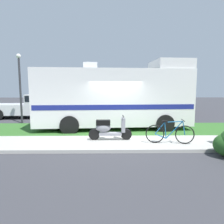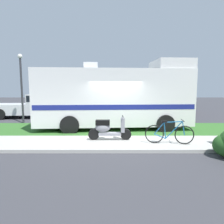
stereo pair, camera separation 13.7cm
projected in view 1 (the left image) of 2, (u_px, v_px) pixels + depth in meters
ground_plane at (117, 137)px, 8.76m from camera, size 80.00×80.00×0.00m
sidewalk at (118, 143)px, 7.57m from camera, size 24.00×2.00×0.12m
grass_strip at (116, 129)px, 10.25m from camera, size 24.00×3.40×0.08m
motorhome_rv at (115, 97)px, 10.35m from camera, size 8.00×2.89×3.62m
scooter at (109, 129)px, 7.82m from camera, size 1.72×0.50×0.97m
bicycle at (170, 133)px, 7.30m from camera, size 1.76×0.52×0.90m
pickup_truck_near at (33, 105)px, 14.64m from camera, size 5.36×2.44×1.75m
pickup_truck_far at (157, 102)px, 17.68m from camera, size 5.48×2.36×1.80m
street_lamp_post at (20, 82)px, 11.95m from camera, size 0.28×0.28×4.24m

